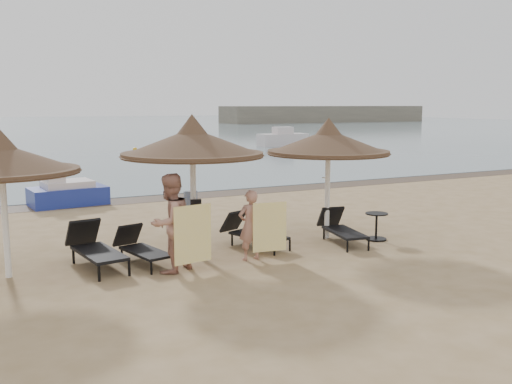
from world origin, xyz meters
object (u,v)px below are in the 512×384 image
at_px(lounger_far_right, 340,228).
at_px(person_right, 250,220).
at_px(lounger_near_right, 251,231).
at_px(palapa_right, 328,143).
at_px(palapa_left, 1,159).
at_px(lounger_near_left, 140,247).
at_px(person_left, 170,215).
at_px(lounger_far_left, 94,247).
at_px(pedal_boat, 67,193).
at_px(side_table, 376,227).
at_px(palapa_center, 192,143).

relative_size(lounger_far_right, person_right, 1.05).
relative_size(lounger_near_right, person_right, 1.06).
bearing_deg(palapa_right, palapa_left, 179.96).
height_order(lounger_near_left, person_left, person_left).
height_order(lounger_far_left, pedal_boat, pedal_boat).
height_order(person_right, pedal_boat, person_right).
relative_size(palapa_left, palapa_right, 0.96).
bearing_deg(palapa_left, side_table, -4.80).
bearing_deg(pedal_boat, lounger_near_left, -94.26).
relative_size(person_left, person_right, 1.30).
bearing_deg(lounger_near_right, lounger_far_left, 159.99).
height_order(palapa_left, pedal_boat, palapa_left).
distance_m(lounger_near_left, pedal_boat, 8.09).
xyz_separation_m(lounger_far_right, person_right, (-2.70, -0.47, 0.53)).
bearing_deg(palapa_left, lounger_near_left, -2.94).
xyz_separation_m(lounger_near_right, person_left, (-2.38, -1.16, 0.81)).
xyz_separation_m(lounger_far_right, pedal_boat, (-5.25, 8.46, 0.06)).
bearing_deg(person_right, lounger_near_right, -119.25).
xyz_separation_m(person_left, person_right, (1.83, 0.09, -0.27)).
distance_m(palapa_center, lounger_far_right, 4.26).
bearing_deg(palapa_center, palapa_left, 179.96).
bearing_deg(person_left, palapa_center, -158.76).
xyz_separation_m(lounger_near_left, pedal_boat, (-0.33, 8.08, 0.08)).
distance_m(palapa_center, person_left, 1.94).
bearing_deg(lounger_far_left, lounger_far_right, -14.43).
height_order(lounger_near_left, side_table, lounger_near_left).
xyz_separation_m(palapa_left, person_right, (4.82, -0.98, -1.43)).
relative_size(palapa_right, pedal_boat, 1.19).
xyz_separation_m(lounger_far_right, side_table, (0.95, -0.20, -0.04)).
relative_size(palapa_right, person_left, 1.32).
bearing_deg(person_left, side_table, 154.87).
height_order(palapa_right, lounger_near_right, palapa_right).
distance_m(palapa_right, pedal_boat, 9.70).
distance_m(lounger_far_right, person_left, 4.64).
distance_m(side_table, person_left, 5.56).
bearing_deg(palapa_center, palapa_right, -0.05).
xyz_separation_m(palapa_right, side_table, (1.01, -0.71, -2.11)).
bearing_deg(palapa_right, lounger_near_left, -178.48).
bearing_deg(lounger_far_left, lounger_near_left, -20.44).
bearing_deg(lounger_far_right, pedal_boat, 131.71).
bearing_deg(lounger_near_left, lounger_far_right, -17.33).
xyz_separation_m(side_table, person_left, (-5.48, -0.35, 0.85)).
bearing_deg(pedal_boat, palapa_right, -63.53).
bearing_deg(pedal_boat, lounger_far_left, -100.97).
xyz_separation_m(palapa_left, person_left, (2.99, -1.07, -1.16)).
relative_size(side_table, person_left, 0.29).
bearing_deg(palapa_right, pedal_boat, 123.09).
relative_size(lounger_far_left, lounger_near_right, 1.12).
bearing_deg(lounger_near_right, side_table, -35.12).
bearing_deg(side_table, lounger_far_right, 168.01).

